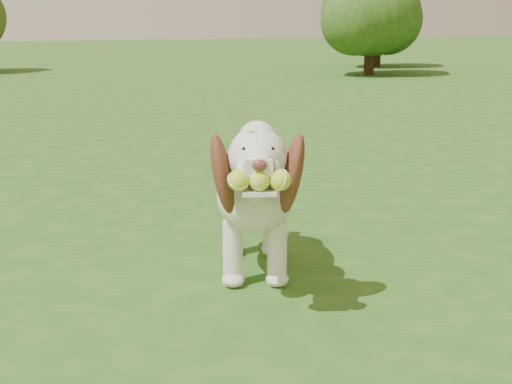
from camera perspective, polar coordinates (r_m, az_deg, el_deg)
name	(u,v)px	position (r m, az deg, el deg)	size (l,w,h in m)	color
ground	(311,296)	(2.79, 4.42, -8.27)	(80.00, 80.00, 0.00)	#214D16
dog	(254,189)	(2.89, -0.15, 0.25)	(0.64, 1.02, 0.69)	silver
shrub_f	(371,13)	(14.55, 9.17, 13.93)	(1.96, 1.96, 2.03)	#382314
shrub_h	(378,16)	(17.29, 9.74, 13.71)	(1.92, 1.92, 1.99)	#382314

